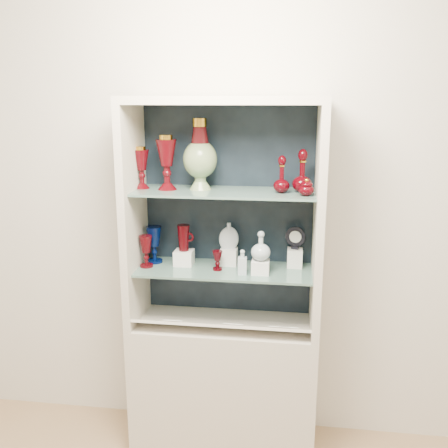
# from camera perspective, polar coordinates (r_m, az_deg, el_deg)

# --- Properties ---
(wall_back) EXTENTS (3.50, 0.02, 2.80)m
(wall_back) POSITION_cam_1_polar(r_m,az_deg,el_deg) (2.76, 0.62, 3.10)
(wall_back) COLOR silver
(wall_back) RESTS_ON ground
(cabinet_base) EXTENTS (1.00, 0.40, 0.75)m
(cabinet_base) POSITION_cam_1_polar(r_m,az_deg,el_deg) (2.94, 0.00, -17.80)
(cabinet_base) COLOR beige
(cabinet_base) RESTS_ON ground
(cabinet_back_panel) EXTENTS (0.98, 0.02, 1.15)m
(cabinet_back_panel) POSITION_cam_1_polar(r_m,az_deg,el_deg) (2.75, 0.54, 1.45)
(cabinet_back_panel) COLOR black
(cabinet_back_panel) RESTS_ON cabinet_base
(cabinet_side_left) EXTENTS (0.04, 0.40, 1.15)m
(cabinet_side_left) POSITION_cam_1_polar(r_m,az_deg,el_deg) (2.67, -10.25, 0.86)
(cabinet_side_left) COLOR beige
(cabinet_side_left) RESTS_ON cabinet_base
(cabinet_side_right) EXTENTS (0.04, 0.40, 1.15)m
(cabinet_side_right) POSITION_cam_1_polar(r_m,az_deg,el_deg) (2.55, 10.76, 0.19)
(cabinet_side_right) COLOR beige
(cabinet_side_right) RESTS_ON cabinet_base
(cabinet_top_cap) EXTENTS (1.00, 0.40, 0.04)m
(cabinet_top_cap) POSITION_cam_1_polar(r_m,az_deg,el_deg) (2.50, 0.00, 13.95)
(cabinet_top_cap) COLOR beige
(cabinet_top_cap) RESTS_ON cabinet_side_left
(shelf_lower) EXTENTS (0.92, 0.34, 0.01)m
(shelf_lower) POSITION_cam_1_polar(r_m,az_deg,el_deg) (2.66, 0.06, -5.25)
(shelf_lower) COLOR slate
(shelf_lower) RESTS_ON cabinet_side_left
(shelf_upper) EXTENTS (0.92, 0.34, 0.01)m
(shelf_upper) POSITION_cam_1_polar(r_m,az_deg,el_deg) (2.56, 0.06, 3.68)
(shelf_upper) COLOR slate
(shelf_upper) RESTS_ON cabinet_side_left
(label_ledge) EXTENTS (0.92, 0.17, 0.09)m
(label_ledge) POSITION_cam_1_polar(r_m,az_deg,el_deg) (2.65, -0.33, -11.57)
(label_ledge) COLOR beige
(label_ledge) RESTS_ON cabinet_base
(label_card_0) EXTENTS (0.10, 0.06, 0.03)m
(label_card_0) POSITION_cam_1_polar(r_m,az_deg,el_deg) (2.63, 1.09, -11.36)
(label_card_0) COLOR white
(label_card_0) RESTS_ON label_ledge
(label_card_1) EXTENTS (0.10, 0.06, 0.03)m
(label_card_1) POSITION_cam_1_polar(r_m,az_deg,el_deg) (2.68, -5.75, -10.91)
(label_card_1) COLOR white
(label_card_1) RESTS_ON label_ledge
(label_card_2) EXTENTS (0.10, 0.06, 0.03)m
(label_card_2) POSITION_cam_1_polar(r_m,az_deg,el_deg) (2.62, 6.28, -11.59)
(label_card_2) COLOR white
(label_card_2) RESTS_ON label_ledge
(label_card_3) EXTENTS (0.10, 0.06, 0.03)m
(label_card_3) POSITION_cam_1_polar(r_m,az_deg,el_deg) (2.62, 7.39, -11.63)
(label_card_3) COLOR white
(label_card_3) RESTS_ON label_ledge
(pedestal_lamp_left) EXTENTS (0.10, 0.10, 0.22)m
(pedestal_lamp_left) POSITION_cam_1_polar(r_m,az_deg,el_deg) (2.65, -9.41, 6.39)
(pedestal_lamp_left) COLOR #49070C
(pedestal_lamp_left) RESTS_ON shelf_upper
(pedestal_lamp_right) EXTENTS (0.12, 0.12, 0.28)m
(pedestal_lamp_right) POSITION_cam_1_polar(r_m,az_deg,el_deg) (2.59, -6.57, 7.00)
(pedestal_lamp_right) COLOR #49070C
(pedestal_lamp_right) RESTS_ON shelf_upper
(enamel_urn) EXTENTS (0.19, 0.19, 0.36)m
(enamel_urn) POSITION_cam_1_polar(r_m,az_deg,el_deg) (2.58, -2.76, 7.97)
(enamel_urn) COLOR #0A421C
(enamel_urn) RESTS_ON shelf_upper
(ruby_decanter_a) EXTENTS (0.09, 0.09, 0.21)m
(ruby_decanter_a) POSITION_cam_1_polar(r_m,az_deg,el_deg) (2.50, 6.62, 5.92)
(ruby_decanter_a) COLOR #400107
(ruby_decanter_a) RESTS_ON shelf_upper
(ruby_decanter_b) EXTENTS (0.13, 0.13, 0.23)m
(ruby_decanter_b) POSITION_cam_1_polar(r_m,az_deg,el_deg) (2.53, 8.95, 6.17)
(ruby_decanter_b) COLOR #400107
(ruby_decanter_b) RESTS_ON shelf_upper
(lidded_bowl) EXTENTS (0.10, 0.10, 0.09)m
(lidded_bowl) POSITION_cam_1_polar(r_m,az_deg,el_deg) (2.45, 9.38, 4.21)
(lidded_bowl) COLOR #400107
(lidded_bowl) RESTS_ON shelf_upper
(cobalt_goblet) EXTENTS (0.09, 0.09, 0.20)m
(cobalt_goblet) POSITION_cam_1_polar(r_m,az_deg,el_deg) (2.76, -7.98, -2.34)
(cobalt_goblet) COLOR #000D40
(cobalt_goblet) RESTS_ON shelf_lower
(ruby_goblet_tall) EXTENTS (0.09, 0.09, 0.17)m
(ruby_goblet_tall) POSITION_cam_1_polar(r_m,az_deg,el_deg) (2.70, -8.90, -3.10)
(ruby_goblet_tall) COLOR #49070C
(ruby_goblet_tall) RESTS_ON shelf_lower
(ruby_goblet_small) EXTENTS (0.06, 0.06, 0.10)m
(ruby_goblet_small) POSITION_cam_1_polar(r_m,az_deg,el_deg) (2.63, -0.75, -4.19)
(ruby_goblet_small) COLOR #400107
(ruby_goblet_small) RESTS_ON shelf_lower
(riser_ruby_pitcher) EXTENTS (0.10, 0.10, 0.08)m
(riser_ruby_pitcher) POSITION_cam_1_polar(r_m,az_deg,el_deg) (2.72, -4.59, -3.84)
(riser_ruby_pitcher) COLOR silver
(riser_ruby_pitcher) RESTS_ON shelf_lower
(ruby_pitcher) EXTENTS (0.12, 0.09, 0.14)m
(ruby_pitcher) POSITION_cam_1_polar(r_m,az_deg,el_deg) (2.69, -4.64, -1.59)
(ruby_pitcher) COLOR #49070C
(ruby_pitcher) RESTS_ON riser_ruby_pitcher
(clear_square_bottle) EXTENTS (0.05, 0.05, 0.13)m
(clear_square_bottle) POSITION_cam_1_polar(r_m,az_deg,el_deg) (2.56, 2.11, -4.35)
(clear_square_bottle) COLOR #A7B7BF
(clear_square_bottle) RESTS_ON shelf_lower
(riser_flat_flask) EXTENTS (0.09, 0.09, 0.09)m
(riser_flat_flask) POSITION_cam_1_polar(r_m,az_deg,el_deg) (2.72, 0.55, -3.72)
(riser_flat_flask) COLOR silver
(riser_flat_flask) RESTS_ON shelf_lower
(flat_flask) EXTENTS (0.11, 0.07, 0.15)m
(flat_flask) POSITION_cam_1_polar(r_m,az_deg,el_deg) (2.68, 0.56, -1.30)
(flat_flask) COLOR silver
(flat_flask) RESTS_ON riser_flat_flask
(riser_clear_round_decanter) EXTENTS (0.09, 0.09, 0.07)m
(riser_clear_round_decanter) POSITION_cam_1_polar(r_m,az_deg,el_deg) (2.59, 4.19, -4.91)
(riser_clear_round_decanter) COLOR silver
(riser_clear_round_decanter) RESTS_ON shelf_lower
(clear_round_decanter) EXTENTS (0.13, 0.13, 0.15)m
(clear_round_decanter) POSITION_cam_1_polar(r_m,az_deg,el_deg) (2.56, 4.23, -2.58)
(clear_round_decanter) COLOR #A7B7BF
(clear_round_decanter) RESTS_ON riser_clear_round_decanter
(riser_cameo_medallion) EXTENTS (0.08, 0.08, 0.10)m
(riser_cameo_medallion) POSITION_cam_1_polar(r_m,az_deg,el_deg) (2.70, 8.09, -3.85)
(riser_cameo_medallion) COLOR silver
(riser_cameo_medallion) RESTS_ON shelf_lower
(cameo_medallion) EXTENTS (0.11, 0.05, 0.13)m
(cameo_medallion) POSITION_cam_1_polar(r_m,az_deg,el_deg) (2.67, 8.17, -1.55)
(cameo_medallion) COLOR black
(cameo_medallion) RESTS_ON riser_cameo_medallion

